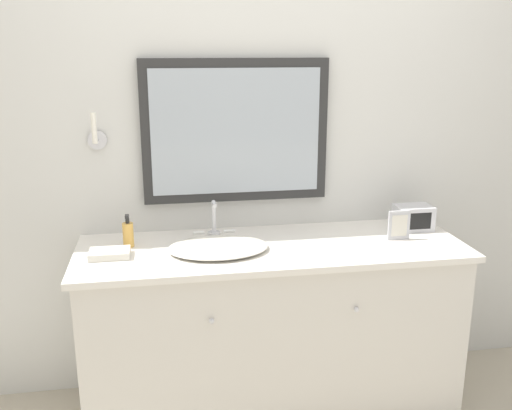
{
  "coord_description": "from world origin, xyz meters",
  "views": [
    {
      "loc": [
        -0.5,
        -2.14,
        1.75
      ],
      "look_at": [
        -0.08,
        0.33,
        1.05
      ],
      "focal_mm": 40.0,
      "sensor_mm": 36.0,
      "label": 1
    }
  ],
  "objects_px": {
    "sink_basin": "(218,246)",
    "appliance_box": "(413,218)",
    "soap_bottle": "(128,234)",
    "picture_frame": "(399,225)"
  },
  "relations": [
    {
      "from": "soap_bottle",
      "to": "appliance_box",
      "type": "xyz_separation_m",
      "value": [
        1.41,
        0.02,
        -0.0
      ]
    },
    {
      "from": "picture_frame",
      "to": "sink_basin",
      "type": "bearing_deg",
      "value": -179.83
    },
    {
      "from": "soap_bottle",
      "to": "appliance_box",
      "type": "bearing_deg",
      "value": 0.87
    },
    {
      "from": "sink_basin",
      "to": "soap_bottle",
      "type": "relative_size",
      "value": 2.93
    },
    {
      "from": "sink_basin",
      "to": "appliance_box",
      "type": "distance_m",
      "value": 1.02
    },
    {
      "from": "soap_bottle",
      "to": "appliance_box",
      "type": "relative_size",
      "value": 0.85
    },
    {
      "from": "sink_basin",
      "to": "picture_frame",
      "type": "height_order",
      "value": "sink_basin"
    },
    {
      "from": "soap_bottle",
      "to": "appliance_box",
      "type": "height_order",
      "value": "soap_bottle"
    },
    {
      "from": "sink_basin",
      "to": "appliance_box",
      "type": "height_order",
      "value": "sink_basin"
    },
    {
      "from": "appliance_box",
      "to": "sink_basin",
      "type": "bearing_deg",
      "value": -172.04
    }
  ]
}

